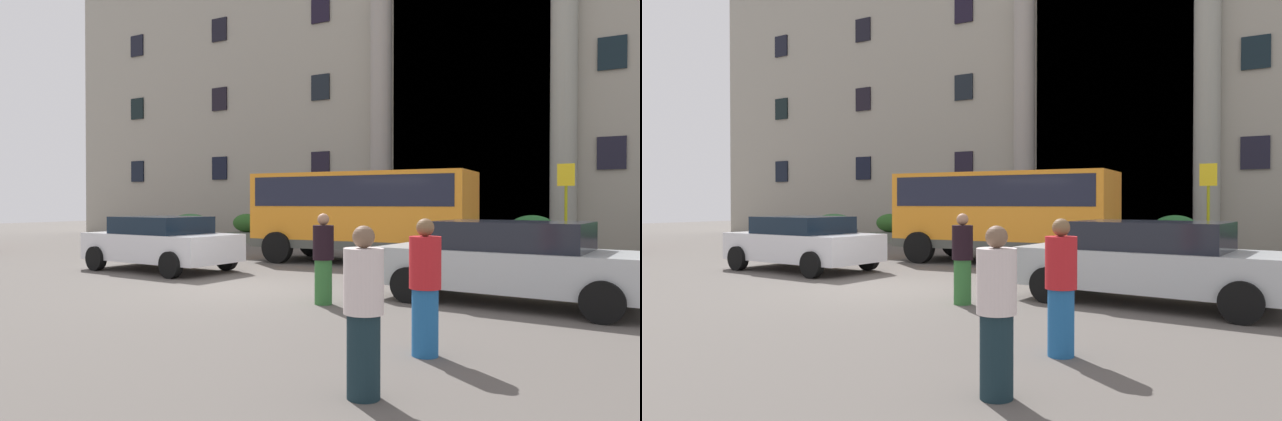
{
  "view_description": "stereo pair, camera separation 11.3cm",
  "coord_description": "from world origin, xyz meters",
  "views": [
    {
      "loc": [
        6.9,
        -9.25,
        1.73
      ],
      "look_at": [
        -1.48,
        5.3,
        1.51
      ],
      "focal_mm": 31.8,
      "sensor_mm": 36.0,
      "label": 1
    },
    {
      "loc": [
        7.0,
        -9.19,
        1.73
      ],
      "look_at": [
        -1.48,
        5.3,
        1.51
      ],
      "focal_mm": 31.8,
      "sensor_mm": 36.0,
      "label": 2
    }
  ],
  "objects": [
    {
      "name": "ground_plane",
      "position": [
        0.0,
        0.0,
        -0.06
      ],
      "size": [
        80.0,
        64.0,
        0.12
      ],
      "primitive_type": "cube",
      "color": "#554F4B"
    },
    {
      "name": "office_building_facade",
      "position": [
        0.0,
        17.47,
        7.9
      ],
      "size": [
        43.97,
        9.7,
        15.81
      ],
      "color": "gray",
      "rests_on": "ground_plane"
    },
    {
      "name": "orange_minibus",
      "position": [
        -0.18,
        5.5,
        1.56
      ],
      "size": [
        6.34,
        2.9,
        2.59
      ],
      "rotation": [
        0.0,
        0.0,
        0.07
      ],
      "color": "orange",
      "rests_on": "ground_plane"
    },
    {
      "name": "bus_stop_sign",
      "position": [
        5.04,
        7.25,
        1.72
      ],
      "size": [
        0.44,
        0.08,
        2.79
      ],
      "color": "#9B9E12",
      "rests_on": "ground_plane"
    },
    {
      "name": "hedge_planter_west",
      "position": [
        -11.25,
        10.34,
        0.59
      ],
      "size": [
        2.1,
        0.91,
        1.23
      ],
      "color": "slate",
      "rests_on": "ground_plane"
    },
    {
      "name": "hedge_planter_entrance_right",
      "position": [
        3.67,
        10.38,
        0.64
      ],
      "size": [
        1.51,
        1.0,
        1.33
      ],
      "color": "slate",
      "rests_on": "ground_plane"
    },
    {
      "name": "hedge_planter_east",
      "position": [
        -8.14,
        10.52,
        0.61
      ],
      "size": [
        1.47,
        0.97,
        1.26
      ],
      "color": "slate",
      "rests_on": "ground_plane"
    },
    {
      "name": "parked_estate_mid",
      "position": [
        -3.86,
        1.28,
        0.72
      ],
      "size": [
        4.17,
        2.27,
        1.38
      ],
      "rotation": [
        0.0,
        0.0,
        -0.06
      ],
      "color": "silver",
      "rests_on": "ground_plane"
    },
    {
      "name": "parked_sedan_second",
      "position": [
        4.92,
        0.79,
        0.73
      ],
      "size": [
        4.61,
        2.27,
        1.42
      ],
      "rotation": [
        0.0,
        0.0,
        -0.08
      ],
      "color": "#AEB3B5",
      "rests_on": "ground_plane"
    },
    {
      "name": "pedestrian_man_crossing",
      "position": [
        2.14,
        -0.87,
        0.78
      ],
      "size": [
        0.36,
        0.36,
        1.55
      ],
      "rotation": [
        0.0,
        0.0,
        0.65
      ],
      "color": "#2F6830",
      "rests_on": "ground_plane"
    },
    {
      "name": "pedestrian_child_trailing",
      "position": [
        4.75,
        -3.13,
        0.78
      ],
      "size": [
        0.36,
        0.36,
        1.56
      ],
      "rotation": [
        0.0,
        0.0,
        2.58
      ],
      "color": "#1D5692",
      "rests_on": "ground_plane"
    },
    {
      "name": "pedestrian_woman_with_bag",
      "position": [
        4.74,
        -4.73,
        0.76
      ],
      "size": [
        0.36,
        0.36,
        1.53
      ],
      "rotation": [
        0.0,
        0.0,
        2.72
      ],
      "color": "#14262E",
      "rests_on": "ground_plane"
    }
  ]
}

